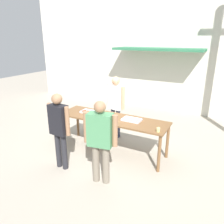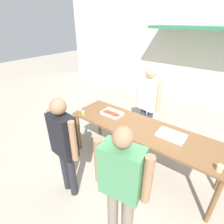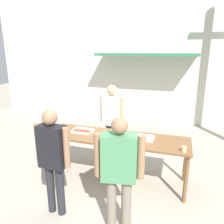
{
  "view_description": "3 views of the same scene",
  "coord_description": "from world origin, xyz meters",
  "px_view_note": "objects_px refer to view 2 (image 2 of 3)",
  "views": [
    {
      "loc": [
        2.4,
        -4.46,
        2.81
      ],
      "look_at": [
        0.0,
        0.0,
        1.07
      ],
      "focal_mm": 35.0,
      "sensor_mm": 36.0,
      "label": 1
    },
    {
      "loc": [
        1.17,
        -2.38,
        2.62
      ],
      "look_at": [
        -0.72,
        0.06,
        0.97
      ],
      "focal_mm": 28.0,
      "sensor_mm": 36.0,
      "label": 2
    },
    {
      "loc": [
        1.1,
        -3.78,
        2.53
      ],
      "look_at": [
        -0.33,
        0.83,
        1.16
      ],
      "focal_mm": 35.0,
      "sensor_mm": 36.0,
      "label": 3
    }
  ],
  "objects_px": {
    "person_customer_with_cup": "(121,180)",
    "condiment_jar_ketchup": "(83,113)",
    "food_tray_sausages": "(112,114)",
    "beer_cup": "(220,168)",
    "food_tray_buns": "(172,136)",
    "condiment_jar_mustard": "(80,111)",
    "person_customer_holding_hotdog": "(64,142)",
    "person_server_behind_table": "(148,100)"
  },
  "relations": [
    {
      "from": "person_customer_with_cup",
      "to": "condiment_jar_ketchup",
      "type": "bearing_deg",
      "value": -40.37
    },
    {
      "from": "food_tray_sausages",
      "to": "beer_cup",
      "type": "distance_m",
      "value": 2.02
    },
    {
      "from": "food_tray_buns",
      "to": "condiment_jar_ketchup",
      "type": "relative_size",
      "value": 6.39
    },
    {
      "from": "food_tray_sausages",
      "to": "condiment_jar_mustard",
      "type": "xyz_separation_m",
      "value": [
        -0.54,
        -0.35,
        0.02
      ]
    },
    {
      "from": "food_tray_sausages",
      "to": "food_tray_buns",
      "type": "xyz_separation_m",
      "value": [
        1.24,
        -0.0,
        0.0
      ]
    },
    {
      "from": "person_customer_holding_hotdog",
      "to": "person_customer_with_cup",
      "type": "relative_size",
      "value": 1.01
    },
    {
      "from": "beer_cup",
      "to": "person_customer_holding_hotdog",
      "type": "distance_m",
      "value": 2.1
    },
    {
      "from": "food_tray_sausages",
      "to": "person_customer_holding_hotdog",
      "type": "relative_size",
      "value": 0.25
    },
    {
      "from": "person_server_behind_table",
      "to": "food_tray_buns",
      "type": "bearing_deg",
      "value": -31.62
    },
    {
      "from": "condiment_jar_ketchup",
      "to": "person_customer_with_cup",
      "type": "height_order",
      "value": "person_customer_with_cup"
    },
    {
      "from": "person_customer_with_cup",
      "to": "beer_cup",
      "type": "bearing_deg",
      "value": -142.51
    },
    {
      "from": "food_tray_sausages",
      "to": "person_server_behind_table",
      "type": "bearing_deg",
      "value": 63.21
    },
    {
      "from": "condiment_jar_mustard",
      "to": "person_customer_holding_hotdog",
      "type": "distance_m",
      "value": 1.11
    },
    {
      "from": "food_tray_sausages",
      "to": "person_server_behind_table",
      "type": "relative_size",
      "value": 0.24
    },
    {
      "from": "food_tray_sausages",
      "to": "person_customer_with_cup",
      "type": "height_order",
      "value": "person_customer_with_cup"
    },
    {
      "from": "food_tray_buns",
      "to": "person_server_behind_table",
      "type": "relative_size",
      "value": 0.25
    },
    {
      "from": "person_server_behind_table",
      "to": "condiment_jar_mustard",
      "type": "bearing_deg",
      "value": -118.76
    },
    {
      "from": "condiment_jar_mustard",
      "to": "person_customer_holding_hotdog",
      "type": "xyz_separation_m",
      "value": [
        0.63,
        -0.91,
        0.08
      ]
    },
    {
      "from": "food_tray_buns",
      "to": "person_customer_with_cup",
      "type": "distance_m",
      "value": 1.29
    },
    {
      "from": "condiment_jar_ketchup",
      "to": "person_customer_holding_hotdog",
      "type": "relative_size",
      "value": 0.04
    },
    {
      "from": "food_tray_sausages",
      "to": "condiment_jar_mustard",
      "type": "relative_size",
      "value": 5.98
    },
    {
      "from": "food_tray_sausages",
      "to": "person_customer_with_cup",
      "type": "relative_size",
      "value": 0.25
    },
    {
      "from": "food_tray_buns",
      "to": "condiment_jar_ketchup",
      "type": "bearing_deg",
      "value": -167.93
    },
    {
      "from": "food_tray_sausages",
      "to": "person_server_behind_table",
      "type": "distance_m",
      "value": 0.88
    },
    {
      "from": "condiment_jar_ketchup",
      "to": "person_customer_holding_hotdog",
      "type": "height_order",
      "value": "person_customer_holding_hotdog"
    },
    {
      "from": "condiment_jar_ketchup",
      "to": "beer_cup",
      "type": "height_order",
      "value": "beer_cup"
    },
    {
      "from": "condiment_jar_mustard",
      "to": "beer_cup",
      "type": "xyz_separation_m",
      "value": [
        2.53,
        0.01,
        0.01
      ]
    },
    {
      "from": "condiment_jar_mustard",
      "to": "beer_cup",
      "type": "relative_size",
      "value": 0.76
    },
    {
      "from": "food_tray_buns",
      "to": "beer_cup",
      "type": "bearing_deg",
      "value": -24.78
    },
    {
      "from": "condiment_jar_ketchup",
      "to": "person_customer_with_cup",
      "type": "distance_m",
      "value": 1.83
    },
    {
      "from": "condiment_jar_ketchup",
      "to": "person_server_behind_table",
      "type": "relative_size",
      "value": 0.04
    },
    {
      "from": "person_server_behind_table",
      "to": "person_customer_with_cup",
      "type": "relative_size",
      "value": 1.04
    },
    {
      "from": "condiment_jar_ketchup",
      "to": "person_customer_with_cup",
      "type": "relative_size",
      "value": 0.04
    },
    {
      "from": "food_tray_sausages",
      "to": "person_customer_with_cup",
      "type": "bearing_deg",
      "value": -48.55
    },
    {
      "from": "person_customer_holding_hotdog",
      "to": "person_customer_with_cup",
      "type": "distance_m",
      "value": 1.04
    },
    {
      "from": "condiment_jar_mustard",
      "to": "food_tray_sausages",
      "type": "bearing_deg",
      "value": 33.05
    },
    {
      "from": "condiment_jar_ketchup",
      "to": "beer_cup",
      "type": "xyz_separation_m",
      "value": [
        2.44,
        0.02,
        0.01
      ]
    },
    {
      "from": "condiment_jar_mustard",
      "to": "person_customer_with_cup",
      "type": "xyz_separation_m",
      "value": [
        1.68,
        -0.93,
        0.06
      ]
    },
    {
      "from": "person_customer_holding_hotdog",
      "to": "person_customer_with_cup",
      "type": "xyz_separation_m",
      "value": [
        1.04,
        -0.02,
        -0.02
      ]
    },
    {
      "from": "food_tray_sausages",
      "to": "person_customer_holding_hotdog",
      "type": "bearing_deg",
      "value": -85.81
    },
    {
      "from": "food_tray_buns",
      "to": "person_customer_holding_hotdog",
      "type": "relative_size",
      "value": 0.26
    },
    {
      "from": "person_customer_with_cup",
      "to": "food_tray_buns",
      "type": "bearing_deg",
      "value": -104.88
    }
  ]
}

